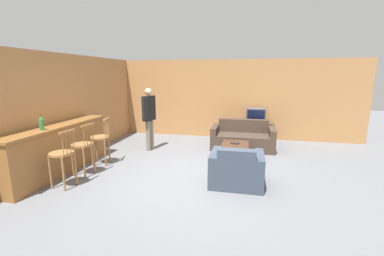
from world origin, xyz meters
name	(u,v)px	position (x,y,z in m)	size (l,w,h in m)	color
ground_plane	(193,175)	(0.00, 0.00, 0.00)	(24.00, 24.00, 0.00)	slate
wall_back	(215,99)	(0.00, 3.57, 1.30)	(9.40, 0.08, 2.60)	#B27A47
wall_left	(90,104)	(-3.21, 1.28, 1.30)	(0.08, 8.57, 2.60)	#B27A47
bar_counter	(58,149)	(-2.87, -0.49, 0.53)	(0.55, 2.85, 1.06)	brown
bar_chair_near	(62,157)	(-2.26, -1.12, 0.60)	(0.47, 0.47, 1.12)	#996638
bar_chair_mid	(83,148)	(-2.26, -0.49, 0.60)	(0.49, 0.49, 1.12)	#996638
bar_chair_far	(101,140)	(-2.26, 0.18, 0.60)	(0.52, 0.52, 1.12)	#996638
couch_far	(243,139)	(0.99, 2.26, 0.29)	(1.76, 0.91, 0.81)	#423328
armchair_near	(237,170)	(0.94, -0.31, 0.30)	(1.01, 0.86, 0.79)	#384251
coffee_table	(235,147)	(0.83, 1.05, 0.37)	(0.64, 0.95, 0.43)	#472D1E
tv_unit	(255,132)	(1.35, 3.18, 0.31)	(1.12, 0.52, 0.63)	#513823
tv	(256,115)	(1.35, 3.18, 0.85)	(0.59, 0.44, 0.45)	#4C4C4C
bottle	(41,123)	(-2.78, -0.97, 1.20)	(0.08, 0.08, 0.30)	#2D7F3D
book_on_table	(235,143)	(0.82, 1.14, 0.44)	(0.21, 0.15, 0.03)	black
person_by_window	(149,115)	(-1.58, 1.56, 1.00)	(0.26, 0.53, 1.75)	#756B5B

